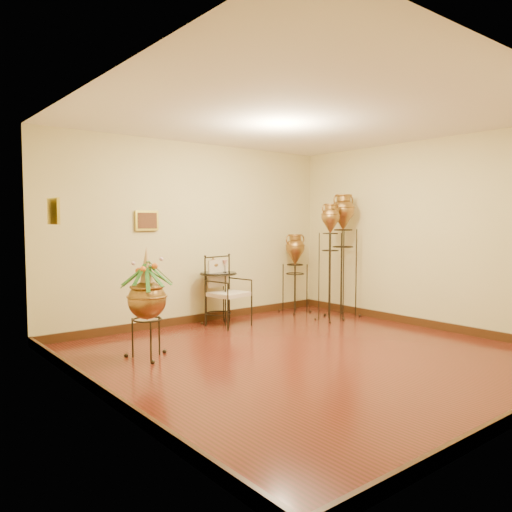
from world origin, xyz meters
TOP-DOWN VIEW (x-y plane):
  - ground at (0.00, 0.00)m, footprint 5.00×5.00m
  - room_shell at (-0.01, 0.01)m, footprint 5.02×5.02m
  - amphora_tall at (1.74, 1.27)m, footprint 0.49×0.49m
  - amphora_mid at (2.15, 1.36)m, footprint 0.53×0.53m
  - amphora_short at (1.80, 2.15)m, footprint 0.44×0.44m
  - planter_urn at (-1.55, 1.06)m, footprint 0.78×0.78m
  - armchair at (0.22, 1.93)m, footprint 0.69×0.65m
  - side_table at (0.18, 2.15)m, footprint 0.57×0.57m

SIDE VIEW (x-z plane):
  - ground at x=0.00m, z-range 0.00..0.00m
  - side_table at x=0.18m, z-range -0.09..0.93m
  - armchair at x=0.22m, z-range 0.00..1.07m
  - amphora_short at x=1.80m, z-range 0.00..1.39m
  - planter_urn at x=-1.55m, z-range 0.08..1.40m
  - amphora_tall at x=1.74m, z-range 0.02..1.91m
  - amphora_mid at x=2.15m, z-range 0.01..2.07m
  - room_shell at x=-0.01m, z-range 0.33..3.14m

